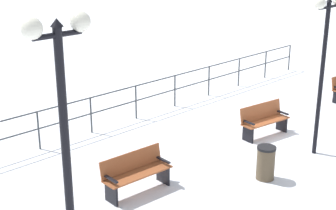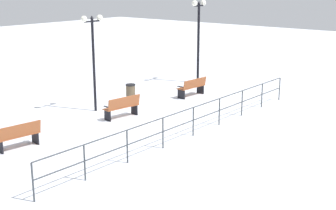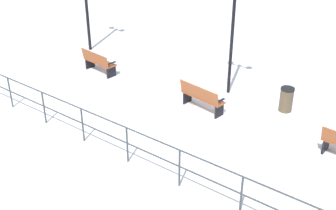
% 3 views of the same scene
% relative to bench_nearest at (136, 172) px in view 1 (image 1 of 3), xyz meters
% --- Properties ---
extents(ground_plane, '(80.00, 80.00, 0.00)m').
position_rel_bench_nearest_xyz_m(ground_plane, '(0.21, 4.91, -0.49)').
color(ground_plane, white).
rests_on(ground_plane, ground).
extents(bench_nearest, '(0.63, 1.72, 0.92)m').
position_rel_bench_nearest_xyz_m(bench_nearest, '(0.00, 0.00, 0.00)').
color(bench_nearest, brown).
rests_on(bench_nearest, ground).
extents(bench_second, '(0.72, 1.66, 0.94)m').
position_rel_bench_nearest_xyz_m(bench_second, '(0.01, 4.92, 0.01)').
color(bench_second, brown).
rests_on(bench_second, ground).
extents(lamppost_near, '(0.32, 1.12, 4.57)m').
position_rel_bench_nearest_xyz_m(lamppost_near, '(1.72, -2.85, 2.72)').
color(lamppost_near, black).
rests_on(lamppost_near, ground).
extents(lamppost_middle, '(0.27, 1.15, 4.19)m').
position_rel_bench_nearest_xyz_m(lamppost_middle, '(1.72, 4.87, 2.51)').
color(lamppost_middle, black).
rests_on(lamppost_middle, ground).
extents(waterfront_railing, '(0.05, 14.04, 1.11)m').
position_rel_bench_nearest_xyz_m(waterfront_railing, '(-3.68, 4.91, 0.25)').
color(waterfront_railing, '#383D42').
rests_on(waterfront_railing, ground).
extents(trash_bin, '(0.46, 0.46, 0.84)m').
position_rel_bench_nearest_xyz_m(trash_bin, '(1.69, 2.66, -0.07)').
color(trash_bin, brown).
rests_on(trash_bin, ground).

